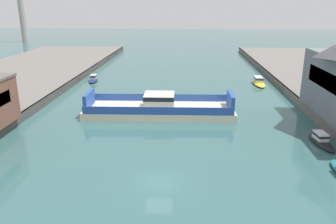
{
  "coord_description": "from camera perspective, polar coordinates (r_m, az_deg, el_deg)",
  "views": [
    {
      "loc": [
        2.39,
        -26.94,
        15.46
      ],
      "look_at": [
        0.0,
        14.67,
        2.0
      ],
      "focal_mm": 35.72,
      "sensor_mm": 36.0,
      "label": 1
    }
  ],
  "objects": [
    {
      "name": "moored_boat_near_left",
      "position": [
        72.2,
        -12.62,
        5.52
      ],
      "size": [
        2.0,
        5.02,
        1.4
      ],
      "color": "navy",
      "rests_on": "ground"
    },
    {
      "name": "chain_ferry",
      "position": [
        48.86,
        -1.49,
        0.67
      ],
      "size": [
        21.77,
        7.53,
        3.3
      ],
      "color": "beige",
      "rests_on": "ground"
    },
    {
      "name": "ground_plane",
      "position": [
        31.15,
        -1.58,
        -11.86
      ],
      "size": [
        400.0,
        400.0,
        0.0
      ],
      "primitive_type": "plane",
      "color": "#335B5B"
    },
    {
      "name": "moored_boat_mid_right",
      "position": [
        42.68,
        24.66,
        -4.35
      ],
      "size": [
        2.16,
        5.58,
        1.33
      ],
      "color": "black",
      "rests_on": "ground"
    },
    {
      "name": "moored_boat_near_right",
      "position": [
        70.45,
        15.18,
        5.04
      ],
      "size": [
        2.11,
        7.51,
        1.47
      ],
      "color": "yellow",
      "rests_on": "ground"
    }
  ]
}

